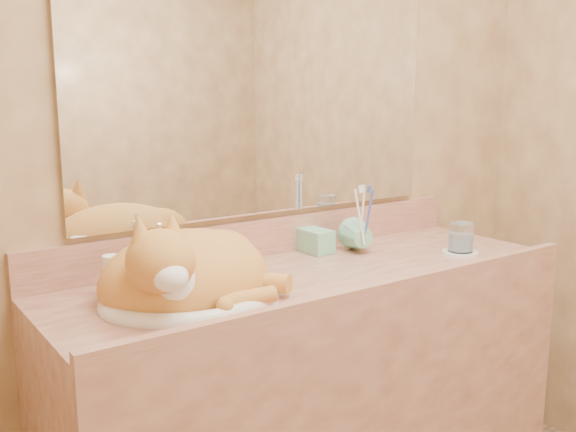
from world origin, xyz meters
TOP-DOWN VIEW (x-y plane):
  - wall_back at (0.00, 1.00)m, footprint 2.40×0.02m
  - vanity_counter at (0.00, 0.72)m, footprint 1.60×0.55m
  - mirror at (0.00, 0.99)m, footprint 1.30×0.02m
  - sink_basin at (-0.42, 0.70)m, footprint 0.53×0.46m
  - faucet at (-0.42, 0.89)m, footprint 0.06×0.12m
  - cat at (-0.44, 0.71)m, footprint 0.48×0.40m
  - soap_dispenser at (0.15, 0.86)m, footprint 0.08×0.08m
  - toothbrush_cup at (0.25, 0.80)m, footprint 0.14×0.14m
  - toothbrushes at (0.25, 0.80)m, footprint 0.04×0.04m
  - saucer at (0.52, 0.62)m, footprint 0.12×0.12m
  - water_glass at (0.52, 0.62)m, footprint 0.08×0.08m
  - lotion_bottle at (-0.58, 0.84)m, footprint 0.05×0.05m

SIDE VIEW (x-z plane):
  - vanity_counter at x=0.00m, z-range 0.00..0.85m
  - saucer at x=0.52m, z-range 0.85..0.86m
  - toothbrush_cup at x=0.25m, z-range 0.85..0.95m
  - lotion_bottle at x=-0.58m, z-range 0.85..0.96m
  - water_glass at x=0.52m, z-range 0.86..0.96m
  - sink_basin at x=-0.42m, z-range 0.85..1.00m
  - faucet at x=-0.42m, z-range 0.85..1.01m
  - cat at x=-0.44m, z-range 0.80..1.06m
  - soap_dispenser at x=0.15m, z-range 0.85..1.02m
  - toothbrushes at x=0.25m, z-range 0.87..1.11m
  - wall_back at x=0.00m, z-range 0.00..2.50m
  - mirror at x=0.00m, z-range 0.99..1.79m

